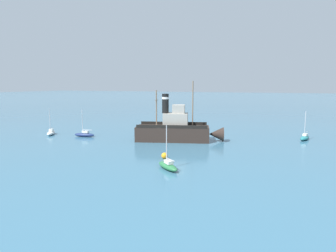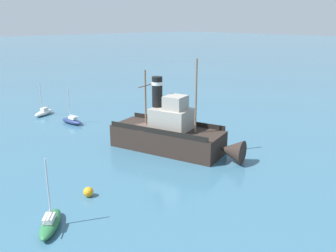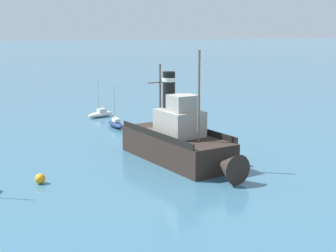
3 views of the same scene
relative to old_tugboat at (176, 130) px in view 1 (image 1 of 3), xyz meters
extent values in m
plane|color=#38667F|center=(1.80, -2.68, -1.83)|extent=(600.00, 600.00, 0.00)
cube|color=#2D231E|center=(0.19, -0.58, -0.63)|extent=(7.93, 12.77, 2.40)
cone|color=#2D231E|center=(-2.06, 6.25, -0.63)|extent=(2.98, 3.02, 2.35)
cube|color=#9E998E|center=(0.04, -0.11, 1.67)|extent=(4.10, 4.74, 2.20)
cube|color=#9E998E|center=(-0.12, 0.37, 3.47)|extent=(2.72, 2.59, 1.40)
cylinder|color=black|center=(0.57, -1.72, 4.37)|extent=(1.10, 1.10, 3.20)
cylinder|color=silver|center=(0.57, -1.72, 5.27)|extent=(1.16, 1.16, 0.35)
cylinder|color=#75604C|center=(-0.84, 2.55, 4.32)|extent=(0.20, 0.20, 7.50)
cylinder|color=#75604C|center=(1.04, -3.15, 3.57)|extent=(0.20, 0.20, 6.00)
cylinder|color=#75604C|center=(1.04, -3.15, 4.89)|extent=(2.51, 0.93, 0.12)
cube|color=black|center=(-1.86, -1.26, 0.82)|extent=(3.68, 10.87, 0.50)
cube|color=black|center=(2.24, 0.09, 0.82)|extent=(3.68, 10.87, 0.50)
ellipsoid|color=white|center=(4.11, -23.51, -1.48)|extent=(3.83, 2.89, 0.70)
cube|color=silver|center=(3.94, -23.61, -0.95)|extent=(1.27, 1.11, 0.36)
cylinder|color=#B7B7BC|center=(4.37, -23.36, 0.97)|extent=(0.10, 0.10, 4.20)
cylinder|color=#B7B7BC|center=(3.60, -23.82, -0.58)|extent=(1.59, 0.99, 0.08)
ellipsoid|color=#23757A|center=(-9.34, 19.67, -1.48)|extent=(3.95, 2.01, 0.70)
cube|color=silver|center=(-9.53, 19.72, -0.95)|extent=(1.22, 0.89, 0.36)
cylinder|color=#B7B7BC|center=(-9.05, 19.60, 0.97)|extent=(0.10, 0.10, 4.20)
cylinder|color=#B7B7BC|center=(-9.92, 19.82, -0.58)|extent=(1.76, 0.53, 0.08)
ellipsoid|color=#286B3D|center=(16.14, 5.60, -1.48)|extent=(3.20, 3.67, 0.70)
cube|color=silver|center=(16.26, 5.76, -0.95)|extent=(1.18, 1.26, 0.36)
cylinder|color=#B7B7BC|center=(15.96, 5.36, 0.97)|extent=(0.10, 0.10, 4.20)
cylinder|color=#B7B7BC|center=(16.51, 6.07, -0.58)|extent=(1.17, 1.47, 0.08)
ellipsoid|color=navy|center=(3.21, -16.49, -1.48)|extent=(1.86, 3.95, 0.70)
cube|color=silver|center=(3.17, -16.30, -0.95)|extent=(0.85, 1.21, 0.36)
cylinder|color=#B7B7BC|center=(3.27, -16.79, 0.97)|extent=(0.10, 0.10, 4.20)
cylinder|color=#B7B7BC|center=(3.09, -15.91, -0.58)|extent=(0.45, 1.78, 0.08)
sphere|color=orange|center=(11.96, 3.28, -1.43)|extent=(0.79, 0.79, 0.79)
camera|label=1|loc=(45.57, 18.61, 7.55)|focal=32.00mm
camera|label=2|loc=(24.19, 26.41, 11.57)|focal=38.00mm
camera|label=3|loc=(11.80, 41.97, 10.27)|focal=55.00mm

